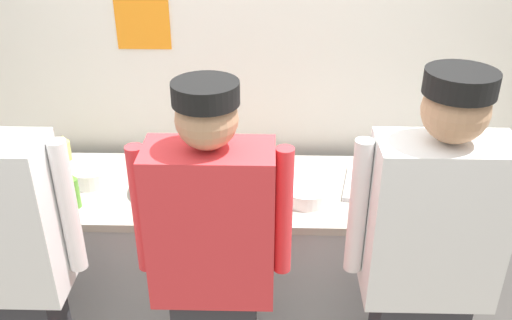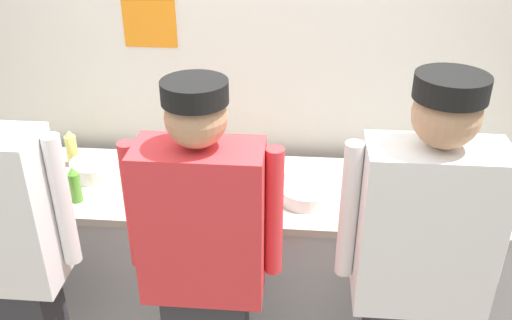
% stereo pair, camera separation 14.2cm
% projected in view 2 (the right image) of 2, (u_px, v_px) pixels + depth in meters
% --- Properties ---
extents(wall_back, '(4.54, 0.11, 2.70)m').
position_uv_depth(wall_back, '(249.00, 69.00, 3.03)').
color(wall_back, silver).
rests_on(wall_back, ground).
extents(prep_counter, '(2.90, 0.69, 0.90)m').
position_uv_depth(prep_counter, '(241.00, 257.00, 3.04)').
color(prep_counter, '#B2B2B7').
rests_on(prep_counter, ground).
extents(chef_near_left, '(0.63, 0.24, 1.73)m').
position_uv_depth(chef_near_left, '(4.00, 262.00, 2.27)').
color(chef_near_left, '#2D2D33').
rests_on(chef_near_left, ground).
extents(chef_center, '(0.61, 0.24, 1.71)m').
position_uv_depth(chef_center, '(204.00, 268.00, 2.24)').
color(chef_center, '#2D2D33').
rests_on(chef_center, ground).
extents(chef_far_right, '(0.63, 0.24, 1.76)m').
position_uv_depth(chef_far_right, '(418.00, 277.00, 2.15)').
color(chef_far_right, '#2D2D33').
rests_on(chef_far_right, ground).
extents(plate_stack_front, '(0.25, 0.25, 0.08)m').
position_uv_depth(plate_stack_front, '(95.00, 168.00, 2.91)').
color(plate_stack_front, white).
rests_on(plate_stack_front, prep_counter).
extents(plate_stack_rear, '(0.24, 0.24, 0.07)m').
position_uv_depth(plate_stack_rear, '(305.00, 194.00, 2.70)').
color(plate_stack_rear, white).
rests_on(plate_stack_rear, prep_counter).
extents(mixing_bowl_steel, '(0.35, 0.35, 0.10)m').
position_uv_depth(mixing_bowl_steel, '(170.00, 179.00, 2.79)').
color(mixing_bowl_steel, '#B7BABF').
rests_on(mixing_bowl_steel, prep_counter).
extents(sheet_tray, '(0.52, 0.43, 0.02)m').
position_uv_depth(sheet_tray, '(393.00, 192.00, 2.76)').
color(sheet_tray, '#B7BABF').
rests_on(sheet_tray, prep_counter).
extents(squeeze_bottle_primary, '(0.06, 0.06, 0.19)m').
position_uv_depth(squeeze_bottle_primary, '(233.00, 154.00, 2.93)').
color(squeeze_bottle_primary, orange).
rests_on(squeeze_bottle_primary, prep_counter).
extents(squeeze_bottle_secondary, '(0.05, 0.05, 0.19)m').
position_uv_depth(squeeze_bottle_secondary, '(75.00, 185.00, 2.67)').
color(squeeze_bottle_secondary, '#56A333').
rests_on(squeeze_bottle_secondary, prep_counter).
extents(squeeze_bottle_spare, '(0.06, 0.06, 0.20)m').
position_uv_depth(squeeze_bottle_spare, '(72.00, 148.00, 2.99)').
color(squeeze_bottle_spare, '#E5E066').
rests_on(squeeze_bottle_spare, prep_counter).
extents(ramekin_green_sauce, '(0.09, 0.09, 0.04)m').
position_uv_depth(ramekin_green_sauce, '(15.00, 180.00, 2.84)').
color(ramekin_green_sauce, white).
rests_on(ramekin_green_sauce, prep_counter).
extents(ramekin_orange_sauce, '(0.10, 0.10, 0.04)m').
position_uv_depth(ramekin_orange_sauce, '(282.00, 171.00, 2.92)').
color(ramekin_orange_sauce, white).
rests_on(ramekin_orange_sauce, prep_counter).
extents(ramekin_red_sauce, '(0.10, 0.10, 0.04)m').
position_uv_depth(ramekin_red_sauce, '(455.00, 173.00, 2.91)').
color(ramekin_red_sauce, white).
rests_on(ramekin_red_sauce, prep_counter).
extents(ramekin_yellow_sauce, '(0.10, 0.10, 0.04)m').
position_uv_depth(ramekin_yellow_sauce, '(472.00, 203.00, 2.65)').
color(ramekin_yellow_sauce, white).
rests_on(ramekin_yellow_sauce, prep_counter).
extents(deli_cup, '(0.09, 0.09, 0.09)m').
position_uv_depth(deli_cup, '(44.00, 159.00, 2.99)').
color(deli_cup, white).
rests_on(deli_cup, prep_counter).
extents(chefs_knife, '(0.28, 0.03, 0.02)m').
position_uv_depth(chefs_knife, '(236.00, 191.00, 2.78)').
color(chefs_knife, '#B7BABF').
rests_on(chefs_knife, prep_counter).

